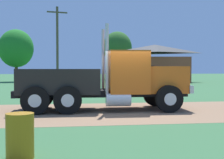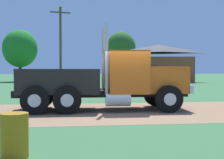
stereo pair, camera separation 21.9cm
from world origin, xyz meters
name	(u,v)px [view 2 (the right image)]	position (x,y,z in m)	size (l,w,h in m)	color
ground_plane	(121,112)	(0.00, 0.00, 0.00)	(200.00, 200.00, 0.00)	#38683C
dirt_track	(121,111)	(0.00, 0.00, 0.00)	(120.00, 6.38, 0.01)	#906D4F
truck_foreground_white	(105,81)	(-0.65, 0.61, 1.25)	(7.47, 2.75, 3.62)	black
steel_barrel	(15,135)	(-3.18, -6.48, 0.45)	(0.55, 0.55, 0.90)	#B27214
shed_building	(158,64)	(9.55, 28.74, 2.46)	(9.89, 6.59, 5.11)	brown
utility_pole_near	(60,44)	(-3.35, 21.45, 4.50)	(2.18, 0.61, 8.48)	#4C4630
tree_mid	(20,49)	(-9.43, 32.55, 4.66)	(4.83, 4.83, 7.33)	#513823
tree_right	(121,48)	(6.29, 41.05, 5.49)	(5.06, 5.06, 8.29)	#513823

